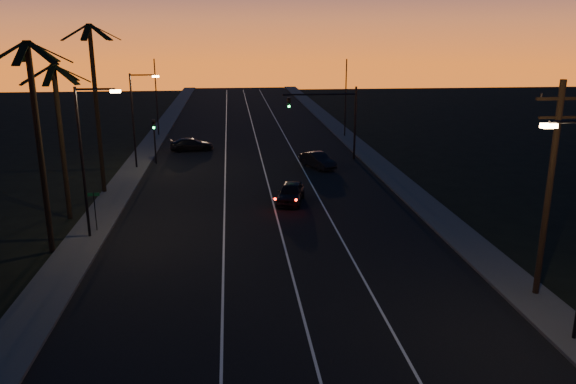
{
  "coord_description": "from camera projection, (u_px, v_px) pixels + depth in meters",
  "views": [
    {
      "loc": [
        -2.41,
        -12.67,
        11.89
      ],
      "look_at": [
        0.88,
        19.23,
        2.77
      ],
      "focal_mm": 35.0,
      "sensor_mm": 36.0,
      "label": 1
    }
  ],
  "objects": [
    {
      "name": "right_car",
      "position": [
        318.0,
        160.0,
        51.06
      ],
      "size": [
        3.06,
        4.44,
        1.39
      ],
      "color": "black",
      "rests_on": "road"
    },
    {
      "name": "sidewalk_left",
      "position": [
        118.0,
        192.0,
        43.19
      ],
      "size": [
        2.4,
        170.0,
        0.16
      ],
      "primitive_type": "cube",
      "color": "#3D3D3A",
      "rests_on": "ground"
    },
    {
      "name": "signal_mast",
      "position": [
        331.0,
        110.0,
        53.27
      ],
      "size": [
        7.1,
        0.41,
        7.0
      ],
      "color": "black",
      "rests_on": "ground"
    },
    {
      "name": "far_pole_right",
      "position": [
        346.0,
        99.0,
        65.22
      ],
      "size": [
        0.14,
        0.14,
        9.0
      ],
      "primitive_type": "cylinder",
      "color": "black",
      "rests_on": "ground"
    },
    {
      "name": "sidewalk_right",
      "position": [
        401.0,
        184.0,
        45.4
      ],
      "size": [
        2.4,
        170.0,
        0.16
      ],
      "primitive_type": "cube",
      "color": "#3D3D3A",
      "rests_on": "ground"
    },
    {
      "name": "lane_stripe_right",
      "position": [
        313.0,
        187.0,
        44.71
      ],
      "size": [
        0.12,
        160.0,
        0.01
      ],
      "primitive_type": "cube",
      "color": "silver",
      "rests_on": "road"
    },
    {
      "name": "lead_car",
      "position": [
        291.0,
        193.0,
        40.61
      ],
      "size": [
        2.76,
        4.99,
        1.45
      ],
      "color": "black",
      "rests_on": "road"
    },
    {
      "name": "utility_pole",
      "position": [
        549.0,
        187.0,
        24.87
      ],
      "size": [
        2.2,
        0.28,
        10.0
      ],
      "color": "black",
      "rests_on": "ground"
    },
    {
      "name": "road",
      "position": [
        263.0,
        189.0,
        44.31
      ],
      "size": [
        20.0,
        170.0,
        0.01
      ],
      "primitive_type": "cube",
      "color": "black",
      "rests_on": "ground"
    },
    {
      "name": "palm_far",
      "position": [
        95.0,
        93.0,
        41.03
      ],
      "size": [
        4.25,
        4.16,
        12.53
      ],
      "color": "black",
      "rests_on": "ground"
    },
    {
      "name": "lane_stripe_left",
      "position": [
        225.0,
        190.0,
        44.02
      ],
      "size": [
        0.12,
        160.0,
        0.01
      ],
      "primitive_type": "cube",
      "color": "silver",
      "rests_on": "road"
    },
    {
      "name": "cross_car",
      "position": [
        192.0,
        144.0,
        58.49
      ],
      "size": [
        4.7,
        2.44,
        1.3
      ],
      "color": "black",
      "rests_on": "road"
    },
    {
      "name": "far_pole_left",
      "position": [
        156.0,
        98.0,
        65.92
      ],
      "size": [
        0.14,
        0.14,
        9.0
      ],
      "primitive_type": "cylinder",
      "color": "black",
      "rests_on": "ground"
    },
    {
      "name": "street_sign",
      "position": [
        95.0,
        207.0,
        34.19
      ],
      "size": [
        0.7,
        0.06,
        2.6
      ],
      "color": "black",
      "rests_on": "ground"
    },
    {
      "name": "streetlight_left_far",
      "position": [
        136.0,
        113.0,
        49.53
      ],
      "size": [
        2.55,
        0.26,
        8.5
      ],
      "color": "black",
      "rests_on": "ground"
    },
    {
      "name": "palm_mid",
      "position": [
        60.0,
        125.0,
        35.56
      ],
      "size": [
        4.25,
        4.16,
        10.03
      ],
      "color": "black",
      "rests_on": "ground"
    },
    {
      "name": "signal_post",
      "position": [
        154.0,
        133.0,
        52.14
      ],
      "size": [
        0.28,
        0.37,
        4.2
      ],
      "color": "black",
      "rests_on": "ground"
    },
    {
      "name": "lane_stripe_mid",
      "position": [
        269.0,
        188.0,
        44.36
      ],
      "size": [
        0.12,
        160.0,
        0.01
      ],
      "primitive_type": "cube",
      "color": "silver",
      "rests_on": "road"
    },
    {
      "name": "streetlight_left_near",
      "position": [
        87.0,
        151.0,
        32.24
      ],
      "size": [
        2.55,
        0.26,
        9.0
      ],
      "color": "black",
      "rests_on": "ground"
    },
    {
      "name": "palm_near",
      "position": [
        37.0,
        127.0,
        29.66
      ],
      "size": [
        4.25,
        4.16,
        11.53
      ],
      "color": "black",
      "rests_on": "ground"
    }
  ]
}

